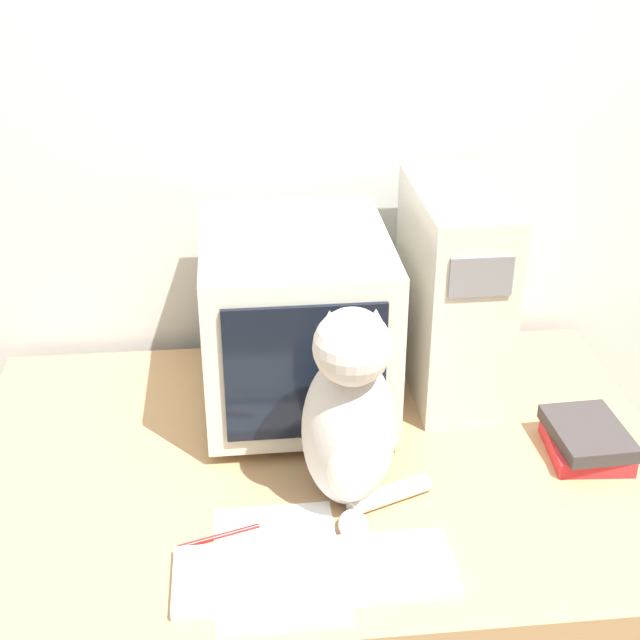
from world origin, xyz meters
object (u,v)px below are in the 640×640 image
Objects in this scene: computer_tower at (452,291)px; keyboard at (315,572)px; crt_monitor at (296,320)px; cat at (350,419)px; pen at (219,537)px; book_stack at (587,440)px.

computer_tower is 0.71m from keyboard.
cat reaches higher than crt_monitor.
keyboard is 0.19m from pen.
crt_monitor is at bearing 88.53° from keyboard.
pen is at bearing 145.36° from keyboard.
computer_tower is at bearing 58.71° from keyboard.
cat is 0.30m from pen.
computer_tower is at bearing 42.85° from pen.
computer_tower is 0.73m from pen.
pen is (-0.17, -0.42, -0.19)m from crt_monitor.
book_stack is at bearing -24.40° from crt_monitor.
book_stack reaches higher than keyboard.
crt_monitor is 0.35m from cat.
cat is (0.08, 0.18, 0.17)m from keyboard.
crt_monitor reaches higher than pen.
computer_tower is at bearing 8.19° from crt_monitor.
pen is (-0.16, 0.11, -0.01)m from keyboard.
pen is at bearing -137.15° from computer_tower.
crt_monitor is at bearing 102.29° from cat.
computer_tower is 2.38× the size of book_stack.
cat reaches higher than book_stack.
keyboard is at bearing -34.64° from pen.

